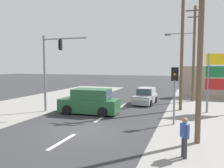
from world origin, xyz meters
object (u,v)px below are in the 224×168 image
at_px(shopping_plaza_sign, 220,75).
at_px(pedestrian_at_kerb, 185,135).
at_px(traffic_signal_mast, 50,63).
at_px(pedestal_signal_right_kerb, 175,86).
at_px(hatchback_crossing_left, 145,96).
at_px(suv_receding_far, 90,102).
at_px(utility_pole_background_right, 192,51).
at_px(utility_pole_midground_right, 182,43).
at_px(utility_pole_foreground_right, 198,26).

relative_size(shopping_plaza_sign, pedestrian_at_kerb, 2.82).
height_order(traffic_signal_mast, shopping_plaza_sign, traffic_signal_mast).
bearing_deg(pedestal_signal_right_kerb, pedestrian_at_kerb, -81.73).
height_order(hatchback_crossing_left, pedestrian_at_kerb, pedestrian_at_kerb).
xyz_separation_m(traffic_signal_mast, suv_receding_far, (3.12, 0.50, -2.95)).
bearing_deg(pedestal_signal_right_kerb, utility_pole_background_right, 83.81).
bearing_deg(hatchback_crossing_left, suv_receding_far, -119.20).
bearing_deg(pedestrian_at_kerb, suv_receding_far, 138.73).
height_order(shopping_plaza_sign, hatchback_crossing_left, shopping_plaza_sign).
height_order(traffic_signal_mast, pedestal_signal_right_kerb, traffic_signal_mast).
bearing_deg(suv_receding_far, utility_pole_midground_right, 28.73).
bearing_deg(shopping_plaza_sign, utility_pole_midground_right, 173.82).
relative_size(utility_pole_background_right, hatchback_crossing_left, 2.58).
bearing_deg(traffic_signal_mast, pedestal_signal_right_kerb, -4.13).
relative_size(traffic_signal_mast, shopping_plaza_sign, 1.30).
bearing_deg(utility_pole_foreground_right, hatchback_crossing_left, 113.13).
distance_m(traffic_signal_mast, hatchback_crossing_left, 9.39).
distance_m(utility_pole_background_right, suv_receding_far, 12.17).
distance_m(utility_pole_background_right, pedestal_signal_right_kerb, 10.31).
bearing_deg(shopping_plaza_sign, traffic_signal_mast, -163.19).
bearing_deg(pedestrian_at_kerb, shopping_plaza_sign, 76.10).
height_order(utility_pole_foreground_right, shopping_plaza_sign, utility_pole_foreground_right).
relative_size(utility_pole_midground_right, traffic_signal_mast, 1.73).
xyz_separation_m(utility_pole_background_right, pedestrian_at_kerb, (-0.35, -14.85, -4.24)).
height_order(utility_pole_background_right, traffic_signal_mast, utility_pole_background_right).
bearing_deg(hatchback_crossing_left, utility_pole_midground_right, -32.93).
distance_m(traffic_signal_mast, suv_receding_far, 4.32).
bearing_deg(utility_pole_foreground_right, utility_pole_midground_right, 96.77).
xyz_separation_m(pedestal_signal_right_kerb, suv_receding_far, (-6.28, 1.18, -1.53)).
bearing_deg(utility_pole_foreground_right, shopping_plaza_sign, 75.66).
bearing_deg(pedestal_signal_right_kerb, hatchback_crossing_left, 114.17).
distance_m(shopping_plaza_sign, suv_receding_far, 10.11).
relative_size(utility_pole_background_right, pedestal_signal_right_kerb, 2.70).
bearing_deg(utility_pole_foreground_right, pedestal_signal_right_kerb, 110.70).
height_order(utility_pole_foreground_right, hatchback_crossing_left, utility_pole_foreground_right).
xyz_separation_m(shopping_plaza_sign, suv_receding_far, (-9.33, -3.26, -2.10)).
distance_m(utility_pole_foreground_right, shopping_plaza_sign, 8.09).
relative_size(pedestal_signal_right_kerb, hatchback_crossing_left, 0.96).
distance_m(utility_pole_foreground_right, suv_receding_far, 9.68).
relative_size(utility_pole_background_right, suv_receding_far, 2.07).
bearing_deg(hatchback_crossing_left, shopping_plaza_sign, -21.76).
distance_m(utility_pole_midground_right, traffic_signal_mast, 10.57).
distance_m(utility_pole_midground_right, pedestal_signal_right_kerb, 5.63).
height_order(utility_pole_background_right, pedestal_signal_right_kerb, utility_pole_background_right).
xyz_separation_m(utility_pole_midground_right, pedestal_signal_right_kerb, (-0.22, -4.75, -3.02)).
bearing_deg(hatchback_crossing_left, utility_pole_background_right, 35.67).
xyz_separation_m(utility_pole_foreground_right, suv_receding_far, (-7.43, 4.21, -4.56)).
xyz_separation_m(pedestal_signal_right_kerb, hatchback_crossing_left, (-3.09, 6.89, -1.71)).
relative_size(utility_pole_background_right, pedestrian_at_kerb, 5.89).
xyz_separation_m(shopping_plaza_sign, hatchback_crossing_left, (-6.14, 2.45, -2.28)).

